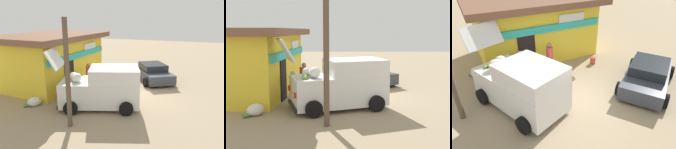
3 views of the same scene
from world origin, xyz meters
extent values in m
plane|color=#9E896B|center=(0.00, 0.00, 0.00)|extent=(60.00, 60.00, 0.00)
cube|color=yellow|center=(0.60, 5.64, 1.51)|extent=(6.69, 4.33, 3.02)
cube|color=#2DB7B2|center=(0.49, 3.59, 2.11)|extent=(6.16, 0.45, 0.36)
cube|color=black|center=(-0.67, 3.68, 1.00)|extent=(0.90, 0.11, 2.00)
cube|color=white|center=(1.92, 3.53, 2.41)|extent=(1.50, 0.14, 0.60)
cube|color=brown|center=(0.60, 5.64, 3.18)|extent=(7.70, 5.34, 0.33)
cube|color=white|center=(-2.05, 1.08, 0.79)|extent=(3.01, 4.22, 1.21)
cube|color=white|center=(-1.82, 0.39, 1.72)|extent=(2.46, 2.82, 0.66)
cube|color=black|center=(-1.44, -0.68, 1.69)|extent=(1.51, 0.59, 0.50)
cube|color=white|center=(-2.76, 3.11, 2.50)|extent=(1.75, 1.06, 0.91)
ellipsoid|color=silver|center=(-2.37, 2.35, 1.58)|extent=(0.45, 0.38, 0.38)
ellipsoid|color=silver|center=(-2.59, 2.07, 1.58)|extent=(0.46, 0.38, 0.38)
ellipsoid|color=silver|center=(-2.68, 2.00, 1.61)|extent=(0.53, 0.44, 0.44)
cylinder|color=olive|center=(-2.80, 2.37, 1.46)|extent=(0.28, 0.27, 0.14)
cylinder|color=olive|center=(-3.00, 2.36, 1.45)|extent=(0.21, 0.23, 0.12)
cube|color=black|center=(-2.70, 2.92, 0.26)|extent=(1.69, 0.66, 0.16)
cube|color=red|center=(-3.38, 2.69, 0.85)|extent=(0.15, 0.10, 0.20)
cube|color=red|center=(-2.02, 3.17, 0.85)|extent=(0.15, 0.10, 0.20)
cylinder|color=black|center=(-2.57, -0.48, 0.33)|extent=(0.43, 0.70, 0.66)
cylinder|color=black|center=(-0.69, 0.18, 0.33)|extent=(0.43, 0.70, 0.66)
cylinder|color=black|center=(-3.42, 1.98, 0.33)|extent=(0.43, 0.70, 0.66)
cylinder|color=black|center=(-1.54, 2.63, 0.33)|extent=(0.43, 0.70, 0.66)
cube|color=#383D47|center=(3.52, -0.59, 0.48)|extent=(4.26, 3.53, 0.62)
cube|color=#1E2328|center=(3.52, -0.59, 1.01)|extent=(2.41, 2.30, 0.44)
cylinder|color=black|center=(1.89, -0.46, 0.31)|extent=(0.64, 0.51, 0.62)
cylinder|color=black|center=(2.87, -2.09, 0.31)|extent=(0.64, 0.51, 0.62)
cylinder|color=black|center=(4.17, 0.91, 0.31)|extent=(0.64, 0.51, 0.62)
cylinder|color=black|center=(5.15, -0.73, 0.31)|extent=(0.64, 0.51, 0.62)
cylinder|color=navy|center=(0.09, 2.68, 0.42)|extent=(0.15, 0.15, 0.85)
cylinder|color=navy|center=(0.27, 2.96, 0.42)|extent=(0.15, 0.15, 0.85)
cylinder|color=#CC4C3F|center=(0.18, 2.82, 1.15)|extent=(0.47, 0.47, 0.60)
sphere|color=#8C6647|center=(0.18, 2.82, 1.56)|extent=(0.23, 0.23, 0.23)
cylinder|color=#CC4C3F|center=(0.05, 2.62, 1.16)|extent=(0.09, 0.09, 0.57)
cylinder|color=#CC4C3F|center=(0.31, 3.02, 1.16)|extent=(0.09, 0.09, 0.57)
cylinder|color=#4C4C51|center=(-1.58, 2.72, 0.42)|extent=(0.15, 0.15, 0.84)
cylinder|color=#4C4C51|center=(-1.26, 2.60, 0.42)|extent=(0.15, 0.15, 0.84)
cylinder|color=silver|center=(-1.35, 2.85, 1.05)|extent=(0.54, 0.73, 0.66)
sphere|color=tan|center=(-1.26, 3.12, 1.34)|extent=(0.23, 0.23, 0.23)
cylinder|color=silver|center=(-1.51, 3.13, 0.98)|extent=(0.09, 0.09, 0.56)
cylinder|color=silver|center=(-1.06, 2.97, 0.98)|extent=(0.09, 0.09, 0.56)
ellipsoid|color=silver|center=(-3.17, 4.27, 0.23)|extent=(0.89, 0.86, 0.46)
cylinder|color=#689F35|center=(-3.18, 4.53, 0.07)|extent=(0.30, 0.33, 0.14)
cylinder|color=#54923C|center=(-3.43, 4.53, 0.08)|extent=(0.37, 0.32, 0.16)
cylinder|color=#659D37|center=(-3.09, 4.58, 0.05)|extent=(0.27, 0.14, 0.11)
cylinder|color=olive|center=(-3.27, 4.48, 0.07)|extent=(0.32, 0.28, 0.14)
cylinder|color=#BF3F33|center=(2.71, 2.49, 0.20)|extent=(0.29, 0.29, 0.40)
cylinder|color=brown|center=(-4.32, 1.45, 2.22)|extent=(0.20, 0.20, 4.45)
camera|label=1|loc=(-11.17, -3.02, 4.46)|focal=33.70mm
camera|label=2|loc=(-13.44, 0.93, 3.23)|focal=44.42mm
camera|label=3|loc=(-4.11, -5.80, 5.55)|focal=33.69mm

